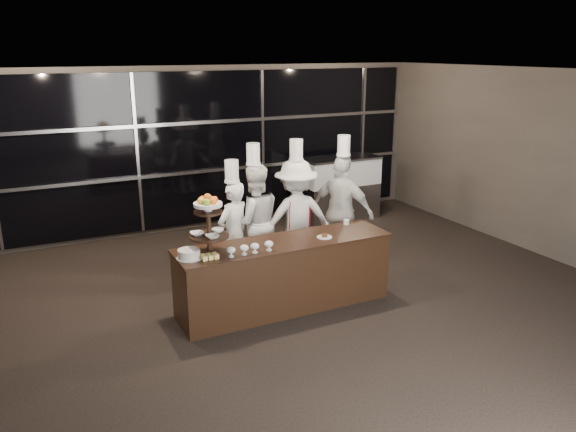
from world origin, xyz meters
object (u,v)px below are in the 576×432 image
chef_a (234,232)px  chef_d (342,211)px  display_stand (208,220)px  layer_cake (189,254)px  chef_c (296,217)px  chef_b (254,221)px  buffet_counter (285,274)px  display_case (340,185)px

chef_a → chef_d: chef_d is taller
display_stand → layer_cake: (-0.27, -0.05, -0.37)m
layer_cake → chef_c: (1.94, 1.03, -0.09)m
display_stand → chef_b: 1.63m
chef_a → chef_d: bearing=-1.8°
buffet_counter → chef_d: chef_d is taller
display_stand → chef_a: (0.68, 0.98, -0.54)m
display_stand → chef_c: (1.67, 0.98, -0.46)m
display_case → display_stand: bearing=-140.0°
chef_a → chef_b: 0.43m
chef_d → display_stand: bearing=-159.2°
layer_cake → chef_a: (0.95, 1.03, -0.17)m
display_stand → chef_b: bearing=46.9°
buffet_counter → display_stand: bearing=-180.0°
chef_d → chef_a: bearing=178.2°
display_stand → display_case: (3.77, 3.16, -0.65)m
buffet_counter → display_case: size_ratio=1.84×
layer_cake → chef_a: bearing=47.3°
display_stand → chef_d: chef_d is taller
chef_b → chef_c: bearing=-15.2°
chef_a → chef_b: bearing=22.8°
layer_cake → chef_d: (2.70, 0.97, -0.08)m
display_stand → chef_d: (2.43, 0.92, -0.44)m
buffet_counter → chef_a: size_ratio=1.55×
chef_d → chef_c: bearing=175.9°
layer_cake → chef_d: bearing=19.8°
chef_b → chef_d: bearing=-9.1°
display_stand → chef_a: size_ratio=0.41×
display_case → chef_d: 2.62m
display_stand → chef_d: bearing=20.8°
buffet_counter → display_stand: size_ratio=3.81×
chef_b → chef_d: chef_d is taller
buffet_counter → chef_d: size_ratio=1.38×
chef_a → display_case: bearing=35.2°
buffet_counter → display_case: bearing=48.7°
buffet_counter → chef_a: bearing=108.3°
chef_b → display_case: bearing=36.7°
chef_c → chef_d: 0.77m
buffet_counter → layer_cake: 1.37m
layer_cake → chef_a: size_ratio=0.16×
buffet_counter → chef_a: 1.08m
display_stand → layer_cake: bearing=-169.6°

